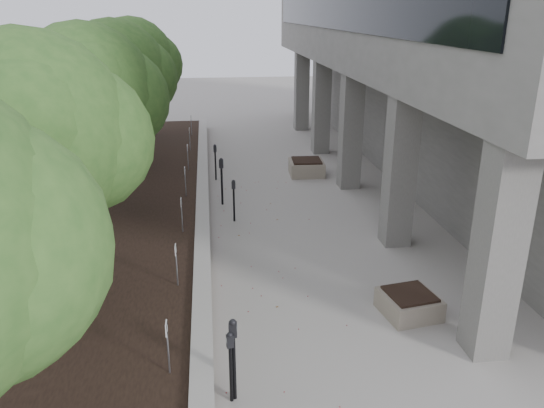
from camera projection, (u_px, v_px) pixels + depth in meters
ground at (315, 401)px, 8.75m from camera, size 90.00×90.00×0.00m
retaining_wall at (203, 205)px, 16.86m from camera, size 0.39×26.00×0.50m
planting_bed at (83, 211)px, 16.46m from camera, size 7.00×26.00×0.40m
crabapple_tree_2 at (35, 176)px, 9.94m from camera, size 4.60×4.00×5.44m
crabapple_tree_3 at (89, 123)px, 14.61m from camera, size 4.60×4.00×5.44m
crabapple_tree_4 at (116, 96)px, 19.27m from camera, size 4.60×4.00×5.44m
crabapple_tree_5 at (133, 79)px, 23.93m from camera, size 4.60×4.00×5.44m
parking_sign_2 at (168, 348)px, 8.65m from camera, size 0.04×0.22×0.96m
parking_sign_3 at (177, 265)px, 11.45m from camera, size 0.04×0.22×0.96m
parking_sign_4 at (182, 215)px, 14.25m from camera, size 0.04×0.22×0.96m
parking_sign_5 at (185, 182)px, 17.05m from camera, size 0.04×0.22×0.96m
parking_sign_6 at (188, 157)px, 19.85m from camera, size 0.04×0.22×0.96m
parking_sign_7 at (190, 139)px, 22.65m from camera, size 0.04×0.22×0.96m
parking_sign_8 at (191, 125)px, 25.44m from camera, size 0.04×0.22×0.96m
parking_meter_1 at (234, 360)px, 8.57m from camera, size 0.16×0.12×1.50m
parking_meter_2 at (231, 367)px, 8.55m from camera, size 0.15×0.12×1.31m
parking_meter_3 at (234, 201)px, 15.99m from camera, size 0.14×0.11×1.31m
parking_meter_4 at (222, 181)px, 17.34m from camera, size 0.18×0.14×1.58m
parking_meter_5 at (215, 162)px, 19.92m from camera, size 0.14×0.10×1.37m
planter_front at (409, 303)px, 11.19m from camera, size 1.25×1.25×0.50m
planter_back at (306, 167)px, 20.69m from camera, size 1.36×1.36×0.60m
berry_scatter at (272, 265)px, 13.40m from camera, size 3.30×14.10×0.02m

